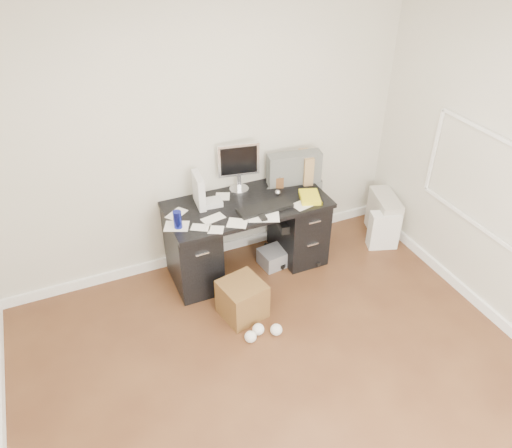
{
  "coord_description": "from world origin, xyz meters",
  "views": [
    {
      "loc": [
        -1.18,
        -1.94,
        3.2
      ],
      "look_at": [
        0.19,
        1.2,
        0.83
      ],
      "focal_mm": 35.0,
      "sensor_mm": 36.0,
      "label": 1
    }
  ],
  "objects": [
    {
      "name": "wicker_basket",
      "position": [
        -0.0,
        1.05,
        0.18
      ],
      "size": [
        0.41,
        0.41,
        0.35
      ],
      "primitive_type": "cube",
      "rotation": [
        0.0,
        0.0,
        0.2
      ],
      "color": "#522D18",
      "rests_on": "ground"
    },
    {
      "name": "desk",
      "position": [
        0.3,
        1.65,
        0.4
      ],
      "size": [
        1.5,
        0.7,
        0.75
      ],
      "color": "black",
      "rests_on": "ground"
    },
    {
      "name": "travel_mug",
      "position": [
        -0.39,
        1.52,
        0.83
      ],
      "size": [
        0.09,
        0.09,
        0.16
      ],
      "primitive_type": "cylinder",
      "rotation": [
        0.0,
        0.0,
        -0.44
      ],
      "color": "navy",
      "rests_on": "desk"
    },
    {
      "name": "office_chair",
      "position": [
        0.84,
        1.65,
        0.53
      ],
      "size": [
        0.69,
        0.69,
        1.06
      ],
      "primitive_type": null,
      "rotation": [
        0.0,
        0.0,
        -0.16
      ],
      "color": "#555855",
      "rests_on": "ground"
    },
    {
      "name": "desk_printer",
      "position": [
        0.56,
        1.58,
        0.09
      ],
      "size": [
        0.32,
        0.28,
        0.17
      ],
      "primitive_type": "cube",
      "rotation": [
        0.0,
        0.0,
        0.12
      ],
      "color": "slate",
      "rests_on": "ground"
    },
    {
      "name": "ground",
      "position": [
        0.0,
        0.0,
        0.0
      ],
      "size": [
        4.0,
        4.0,
        0.0
      ],
      "primitive_type": "plane",
      "color": "#452616",
      "rests_on": "ground"
    },
    {
      "name": "paper_remote",
      "position": [
        0.35,
        1.39,
        0.76
      ],
      "size": [
        0.34,
        0.31,
        0.02
      ],
      "primitive_type": null,
      "rotation": [
        0.0,
        0.0,
        -0.39
      ],
      "color": "white",
      "rests_on": "desk"
    },
    {
      "name": "magazine_file",
      "position": [
        0.99,
        1.81,
        0.89
      ],
      "size": [
        0.17,
        0.27,
        0.29
      ],
      "primitive_type": "cube",
      "rotation": [
        0.0,
        0.0,
        -0.21
      ],
      "color": "#986F49",
      "rests_on": "desk"
    },
    {
      "name": "lcd_monitor",
      "position": [
        0.32,
        1.9,
        1.0
      ],
      "size": [
        0.42,
        0.29,
        0.49
      ],
      "primitive_type": null,
      "rotation": [
        0.0,
        0.0,
        -0.17
      ],
      "color": "silver",
      "rests_on": "desk"
    },
    {
      "name": "yellow_book",
      "position": [
        0.87,
        1.48,
        0.77
      ],
      "size": [
        0.26,
        0.29,
        0.04
      ],
      "primitive_type": "cube",
      "rotation": [
        0.0,
        0.0,
        -0.34
      ],
      "color": "yellow",
      "rests_on": "desk"
    },
    {
      "name": "keyboard",
      "position": [
        0.41,
        1.49,
        0.76
      ],
      "size": [
        0.51,
        0.19,
        0.03
      ],
      "primitive_type": "cube",
      "rotation": [
        0.0,
        0.0,
        0.04
      ],
      "color": "black",
      "rests_on": "desk"
    },
    {
      "name": "loose_papers",
      "position": [
        0.1,
        1.6,
        0.75
      ],
      "size": [
        1.1,
        0.6,
        0.0
      ],
      "primitive_type": null,
      "color": "white",
      "rests_on": "desk"
    },
    {
      "name": "computer_mouse",
      "position": [
        0.62,
        1.66,
        0.78
      ],
      "size": [
        0.07,
        0.07,
        0.06
      ],
      "primitive_type": "sphere",
      "rotation": [
        0.0,
        0.0,
        -0.33
      ],
      "color": "silver",
      "rests_on": "desk"
    },
    {
      "name": "pc_tower",
      "position": [
        1.84,
        1.57,
        0.24
      ],
      "size": [
        0.34,
        0.52,
        0.48
      ],
      "primitive_type": "cube",
      "rotation": [
        0.0,
        0.0,
        -0.28
      ],
      "color": "beige",
      "rests_on": "ground"
    },
    {
      "name": "shopping_bag",
      "position": [
        1.72,
        1.39,
        0.2
      ],
      "size": [
        0.35,
        0.3,
        0.41
      ],
      "primitive_type": "cube",
      "rotation": [
        0.0,
        0.0,
        -0.32
      ],
      "color": "white",
      "rests_on": "ground"
    },
    {
      "name": "white_binder",
      "position": [
        -0.11,
        1.79,
        0.9
      ],
      "size": [
        0.14,
        0.28,
        0.31
      ],
      "primitive_type": "cube",
      "rotation": [
        0.0,
        0.0,
        -0.08
      ],
      "color": "silver",
      "rests_on": "desk"
    },
    {
      "name": "room_shell",
      "position": [
        0.03,
        0.03,
        1.66
      ],
      "size": [
        4.02,
        4.02,
        2.71
      ],
      "color": "beige",
      "rests_on": "ground"
    },
    {
      "name": "pen_cup",
      "position": [
        0.7,
        1.81,
        0.88
      ],
      "size": [
        0.14,
        0.14,
        0.26
      ],
      "primitive_type": null,
      "rotation": [
        0.0,
        0.0,
        -0.42
      ],
      "color": "#563718",
      "rests_on": "desk"
    }
  ]
}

